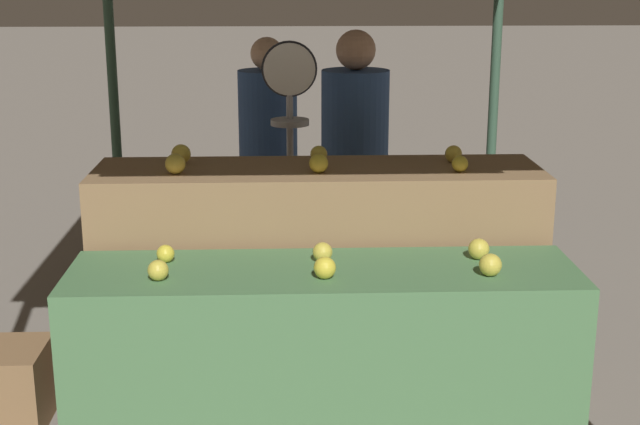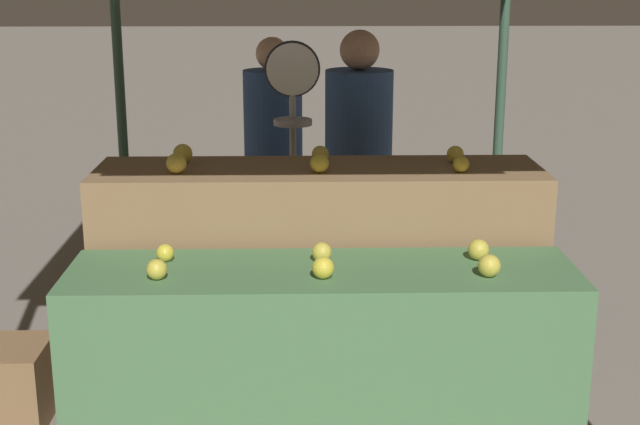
% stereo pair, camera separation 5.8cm
% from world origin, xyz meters
% --- Properties ---
extents(display_counter_front, '(2.02, 0.55, 0.86)m').
position_xyz_m(display_counter_front, '(0.00, 0.00, 0.43)').
color(display_counter_front, '#4C7A4C').
rests_on(display_counter_front, ground_plane).
extents(display_counter_back, '(2.02, 0.55, 1.13)m').
position_xyz_m(display_counter_back, '(0.00, 0.60, 0.57)').
color(display_counter_back, olive).
rests_on(display_counter_back, ground_plane).
extents(apple_front_0, '(0.08, 0.08, 0.08)m').
position_xyz_m(apple_front_0, '(-0.63, -0.10, 0.90)').
color(apple_front_0, gold).
rests_on(apple_front_0, display_counter_front).
extents(apple_front_1, '(0.09, 0.09, 0.09)m').
position_xyz_m(apple_front_1, '(0.00, -0.11, 0.90)').
color(apple_front_1, gold).
rests_on(apple_front_1, display_counter_front).
extents(apple_front_2, '(0.09, 0.09, 0.09)m').
position_xyz_m(apple_front_2, '(0.64, -0.10, 0.90)').
color(apple_front_2, gold).
rests_on(apple_front_2, display_counter_front).
extents(apple_front_3, '(0.07, 0.07, 0.07)m').
position_xyz_m(apple_front_3, '(-0.63, 0.11, 0.89)').
color(apple_front_3, gold).
rests_on(apple_front_3, display_counter_front).
extents(apple_front_4, '(0.08, 0.08, 0.08)m').
position_xyz_m(apple_front_4, '(-0.00, 0.10, 0.90)').
color(apple_front_4, gold).
rests_on(apple_front_4, display_counter_front).
extents(apple_front_5, '(0.09, 0.09, 0.09)m').
position_xyz_m(apple_front_5, '(0.64, 0.10, 0.90)').
color(apple_front_5, gold).
rests_on(apple_front_5, display_counter_front).
extents(apple_back_0, '(0.09, 0.09, 0.09)m').
position_xyz_m(apple_back_0, '(-0.63, 0.50, 1.18)').
color(apple_back_0, yellow).
rests_on(apple_back_0, display_counter_back).
extents(apple_back_1, '(0.08, 0.08, 0.08)m').
position_xyz_m(apple_back_1, '(-0.00, 0.50, 1.17)').
color(apple_back_1, gold).
rests_on(apple_back_1, display_counter_back).
extents(apple_back_2, '(0.07, 0.07, 0.07)m').
position_xyz_m(apple_back_2, '(0.62, 0.50, 1.17)').
color(apple_back_2, gold).
rests_on(apple_back_2, display_counter_back).
extents(apple_back_3, '(0.09, 0.09, 0.09)m').
position_xyz_m(apple_back_3, '(-0.63, 0.72, 1.18)').
color(apple_back_3, yellow).
rests_on(apple_back_3, display_counter_back).
extents(apple_back_4, '(0.08, 0.08, 0.08)m').
position_xyz_m(apple_back_4, '(0.01, 0.71, 1.17)').
color(apple_back_4, gold).
rests_on(apple_back_4, display_counter_back).
extents(apple_back_5, '(0.08, 0.08, 0.08)m').
position_xyz_m(apple_back_5, '(0.63, 0.70, 1.17)').
color(apple_back_5, yellow).
rests_on(apple_back_5, display_counter_back).
extents(produce_scale, '(0.29, 0.20, 1.65)m').
position_xyz_m(produce_scale, '(-0.12, 1.27, 1.20)').
color(produce_scale, '#99999E').
rests_on(produce_scale, ground_plane).
extents(person_vendor_at_scale, '(0.44, 0.44, 1.68)m').
position_xyz_m(person_vendor_at_scale, '(0.25, 1.62, 0.96)').
color(person_vendor_at_scale, '#2D2D38').
rests_on(person_vendor_at_scale, ground_plane).
extents(person_customer_left, '(0.46, 0.46, 1.59)m').
position_xyz_m(person_customer_left, '(-0.26, 2.37, 0.91)').
color(person_customer_left, '#2D2D38').
rests_on(person_customer_left, ground_plane).
extents(wooden_crate_side, '(0.37, 0.37, 0.37)m').
position_xyz_m(wooden_crate_side, '(-1.42, 0.39, 0.18)').
color(wooden_crate_side, olive).
rests_on(wooden_crate_side, ground_plane).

